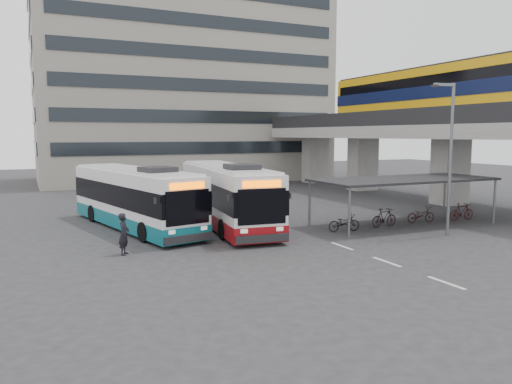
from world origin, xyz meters
name	(u,v)px	position (x,y,z in m)	size (l,w,h in m)	color
ground	(292,252)	(0.00, 0.00, 0.00)	(120.00, 120.00, 0.00)	#28282B
viaduct	(422,116)	(17.00, 10.99, 6.23)	(8.00, 32.00, 9.68)	gray
bike_shelter	(403,195)	(8.45, 3.00, 1.64)	(10.00, 4.00, 2.54)	#595B60
office_block	(182,64)	(6.00, 36.00, 12.50)	(30.00, 15.00, 25.00)	gray
road_markings	(387,262)	(2.50, -3.00, 0.01)	(0.15, 7.60, 0.01)	beige
bus_main	(226,195)	(-0.19, 7.04, 1.61)	(3.76, 11.91, 3.46)	white
bus_teal	(134,198)	(-4.89, 8.21, 1.56)	(4.83, 11.61, 3.36)	white
pedestrian	(124,234)	(-6.46, 2.44, 0.86)	(0.63, 0.41, 1.72)	black
lamp_post	(449,150)	(8.45, -0.11, 4.16)	(1.28, 0.31, 7.29)	#595B60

